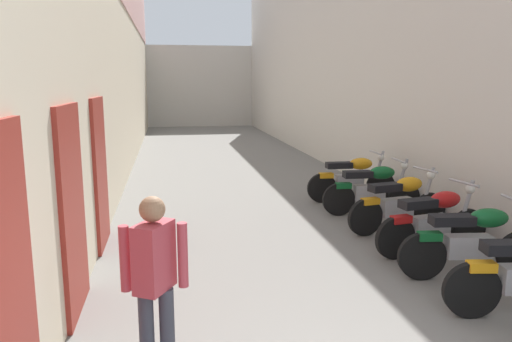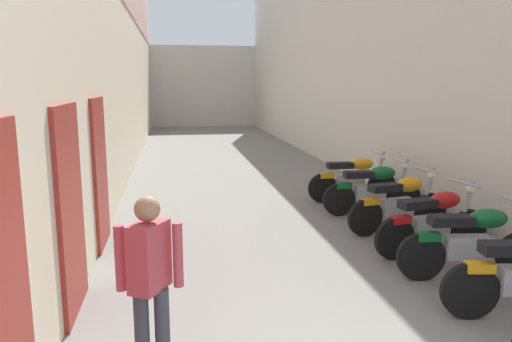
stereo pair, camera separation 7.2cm
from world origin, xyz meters
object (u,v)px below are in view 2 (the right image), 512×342
Objects in this scene: motorcycle_fourth at (434,220)px; motorcycle_seventh at (353,178)px; motorcycle_fifth at (400,202)px; motorcycle_sixth at (373,188)px; pedestrian_by_doorway at (150,278)px; motorcycle_third at (473,241)px.

motorcycle_fourth is 3.14m from motorcycle_seventh.
motorcycle_fifth is at bearing 90.00° from motorcycle_fourth.
motorcycle_seventh is (0.00, 3.14, 0.00)m from motorcycle_fourth.
motorcycle_fifth is at bearing -90.01° from motorcycle_sixth.
motorcycle_seventh is (0.00, 2.07, 0.00)m from motorcycle_fifth.
motorcycle_fifth is 2.07m from motorcycle_seventh.
motorcycle_seventh is 1.18× the size of pedestrian_by_doorway.
motorcycle_fifth is 5.18m from pedestrian_by_doorway.
motorcycle_third is at bearing -90.00° from motorcycle_fifth.
motorcycle_fourth is (-0.00, 0.91, 0.00)m from motorcycle_third.
motorcycle_fourth is at bearing -90.00° from motorcycle_seventh.
pedestrian_by_doorway is at bearing -129.75° from motorcycle_sixth.
motorcycle_third is 4.05m from motorcycle_seventh.
motorcycle_fifth is 1.07m from motorcycle_sixth.
motorcycle_fourth is 0.99× the size of motorcycle_sixth.
motorcycle_fifth is at bearing 90.00° from motorcycle_third.
motorcycle_third is 0.91m from motorcycle_fourth.
motorcycle_third is 1.00× the size of motorcycle_sixth.
pedestrian_by_doorway is (-3.80, -2.43, 0.42)m from motorcycle_fourth.
motorcycle_fifth is 0.99× the size of motorcycle_seventh.
motorcycle_sixth is 5.96m from pedestrian_by_doorway.
motorcycle_fourth is at bearing 90.00° from motorcycle_third.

